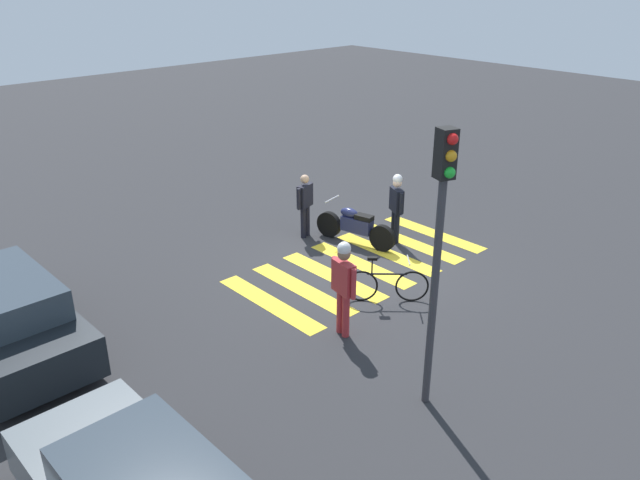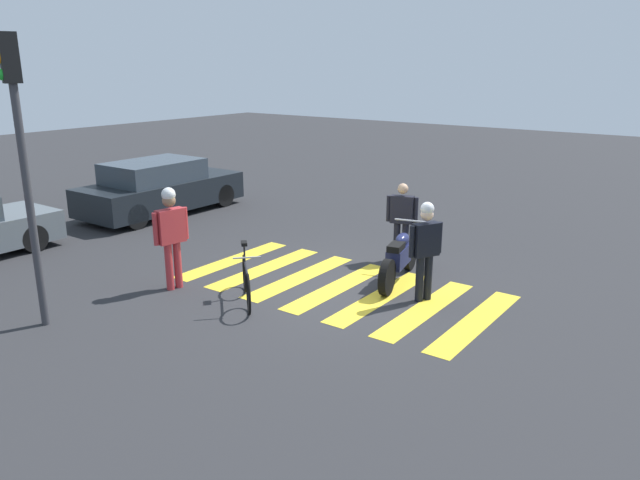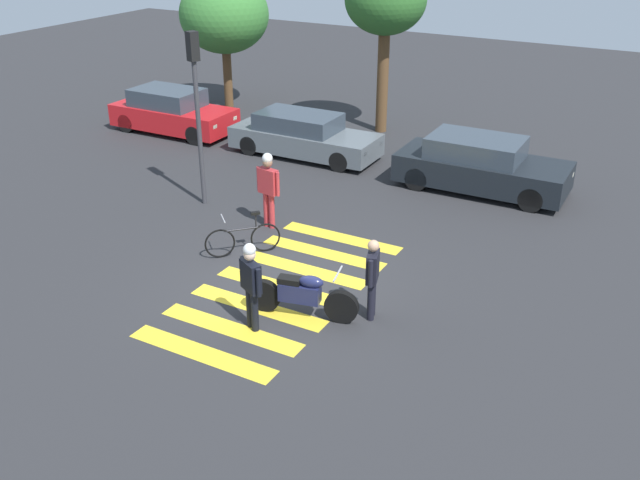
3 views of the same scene
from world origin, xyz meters
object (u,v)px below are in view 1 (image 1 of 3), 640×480
object	(u,v)px
police_motorcycle	(355,226)
pedestrian_bystander	(344,281)
leaning_bicycle	(386,285)
officer_by_motorcycle	(396,203)
traffic_light_pole	(440,231)
officer_on_foot	(305,202)

from	to	relation	value
police_motorcycle	pedestrian_bystander	distance (m)	4.26
leaning_bicycle	pedestrian_bystander	bearing A→B (deg)	100.85
police_motorcycle	leaning_bicycle	size ratio (longest dim) A/B	1.70
officer_by_motorcycle	pedestrian_bystander	distance (m)	4.54
officer_by_motorcycle	pedestrian_bystander	xyz separation A→B (m)	(-2.19, 3.98, 0.10)
police_motorcycle	traffic_light_pole	world-z (taller)	traffic_light_pole
officer_by_motorcycle	leaning_bicycle	bearing A→B (deg)	127.79
leaning_bicycle	officer_by_motorcycle	distance (m)	3.15
officer_by_motorcycle	pedestrian_bystander	bearing A→B (deg)	118.81
police_motorcycle	pedestrian_bystander	world-z (taller)	pedestrian_bystander
traffic_light_pole	leaning_bicycle	bearing A→B (deg)	-36.77
leaning_bicycle	traffic_light_pole	world-z (taller)	traffic_light_pole
police_motorcycle	pedestrian_bystander	xyz separation A→B (m)	(-2.78, 3.16, 0.65)
police_motorcycle	officer_by_motorcycle	xyz separation A→B (m)	(-0.59, -0.82, 0.55)
leaning_bicycle	traffic_light_pole	bearing A→B (deg)	143.23
police_motorcycle	leaning_bicycle	xyz separation A→B (m)	(-2.48, 1.62, -0.08)
officer_by_motorcycle	police_motorcycle	bearing A→B (deg)	54.23
police_motorcycle	pedestrian_bystander	bearing A→B (deg)	131.30
pedestrian_bystander	officer_by_motorcycle	bearing A→B (deg)	-61.19
leaning_bicycle	officer_by_motorcycle	xyz separation A→B (m)	(1.89, -2.44, 0.64)
traffic_light_pole	police_motorcycle	bearing A→B (deg)	-35.07
officer_on_foot	officer_by_motorcycle	distance (m)	2.28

